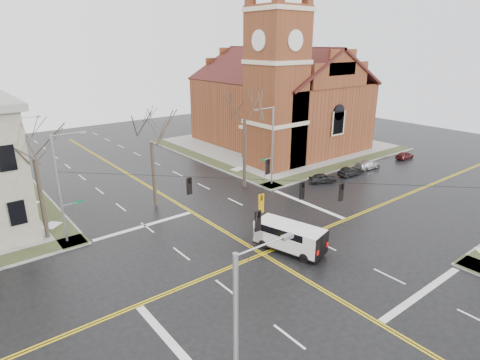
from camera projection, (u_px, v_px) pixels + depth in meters
ground at (262, 254)px, 31.55m from camera, size 120.00×120.00×0.00m
sidewalks at (262, 253)px, 31.53m from camera, size 80.00×80.00×0.17m
road_markings at (262, 254)px, 31.55m from camera, size 100.00×100.00×0.01m
church at (278, 93)px, 61.71m from camera, size 24.28×27.48×27.50m
signal_pole_ne at (271, 144)px, 45.11m from camera, size 2.75×0.22×9.00m
signal_pole_nw at (61, 186)px, 31.86m from camera, size 2.75×0.22×9.00m
signal_pole_sw at (240, 353)px, 14.77m from camera, size 2.75×0.22×9.00m
span_wires at (264, 180)px, 29.53m from camera, size 23.02×23.02×0.03m
traffic_signals at (270, 192)px, 29.28m from camera, size 8.21×8.26×1.30m
streetlight_north_a at (26, 150)px, 44.66m from camera, size 2.30×0.20×8.00m
cargo_van at (287, 235)px, 31.87m from camera, size 3.63×6.04×2.16m
parked_car_a at (323, 178)px, 47.45m from camera, size 3.59×2.49×1.13m
parked_car_b at (350, 172)px, 49.88m from camera, size 3.33×1.28×1.08m
parked_car_c at (367, 165)px, 52.61m from camera, size 4.04×1.86×1.14m
parked_car_d at (405, 155)px, 57.19m from camera, size 3.17×1.35×1.07m
tree_nw_far at (34, 154)px, 31.66m from camera, size 4.00×4.00×10.25m
tree_nw_near at (151, 138)px, 38.57m from camera, size 4.00×4.00×9.73m
tree_ne at (245, 115)px, 43.18m from camera, size 4.00×4.00×11.61m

